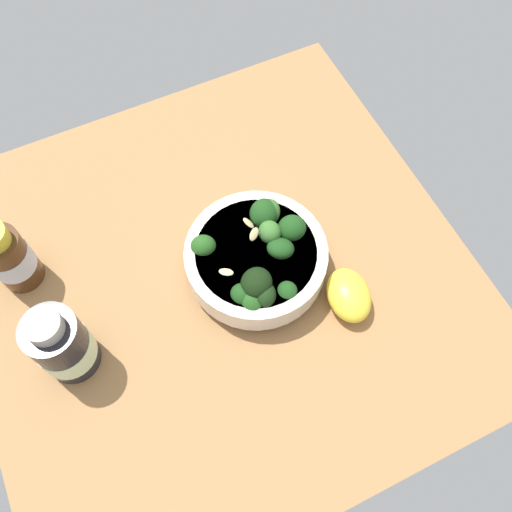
% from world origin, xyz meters
% --- Properties ---
extents(ground_plane, '(0.65, 0.65, 0.04)m').
position_xyz_m(ground_plane, '(0.00, 0.00, -0.02)').
color(ground_plane, '#996D42').
extents(bowl_of_broccoli, '(0.18, 0.18, 0.08)m').
position_xyz_m(bowl_of_broccoli, '(-0.01, -0.05, 0.04)').
color(bowl_of_broccoli, silver).
rests_on(bowl_of_broccoli, ground_plane).
extents(lemon_wedge, '(0.08, 0.07, 0.04)m').
position_xyz_m(lemon_wedge, '(-0.11, -0.14, 0.02)').
color(lemon_wedge, yellow).
rests_on(lemon_wedge, ground_plane).
extents(bottle_tall, '(0.07, 0.07, 0.13)m').
position_xyz_m(bottle_tall, '(-0.03, 0.21, 0.05)').
color(bottle_tall, black).
rests_on(bottle_tall, ground_plane).
extents(bottle_short, '(0.06, 0.06, 0.12)m').
position_xyz_m(bottle_short, '(0.11, 0.24, 0.05)').
color(bottle_short, '#472814').
rests_on(bottle_short, ground_plane).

